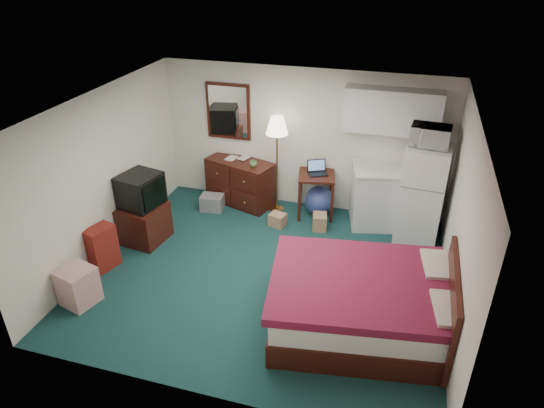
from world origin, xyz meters
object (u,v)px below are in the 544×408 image
(dresser, at_px, (241,182))
(tv_stand, at_px, (144,223))
(floor_lamp, at_px, (277,165))
(kitchen_counter, at_px, (380,197))
(desk, at_px, (316,194))
(suitcase, at_px, (102,248))
(bed, at_px, (364,304))
(fridge, at_px, (422,194))

(dresser, distance_m, tv_stand, 1.96)
(floor_lamp, height_order, tv_stand, floor_lamp)
(floor_lamp, relative_size, kitchen_counter, 1.72)
(floor_lamp, bearing_deg, kitchen_counter, 0.37)
(desk, height_order, kitchen_counter, kitchen_counter)
(desk, xyz_separation_m, kitchen_counter, (1.10, -0.02, 0.12))
(dresser, bearing_deg, desk, 15.82)
(tv_stand, distance_m, suitcase, 0.88)
(floor_lamp, distance_m, bed, 3.24)
(suitcase, bearing_deg, dresser, 80.33)
(desk, distance_m, suitcase, 3.63)
(suitcase, bearing_deg, floor_lamp, 67.94)
(suitcase, bearing_deg, desk, 59.68)
(fridge, relative_size, tv_stand, 2.38)
(kitchen_counter, height_order, fridge, fridge)
(dresser, relative_size, suitcase, 1.79)
(desk, distance_m, kitchen_counter, 1.11)
(dresser, xyz_separation_m, desk, (1.41, -0.05, -0.03))
(bed, height_order, suitcase, bed)
(dresser, bearing_deg, fridge, 11.61)
(floor_lamp, relative_size, desk, 2.25)
(desk, height_order, tv_stand, desk)
(dresser, xyz_separation_m, fridge, (3.16, -0.34, 0.38))
(dresser, distance_m, kitchen_counter, 2.52)
(kitchen_counter, bearing_deg, desk, 166.54)
(dresser, xyz_separation_m, floor_lamp, (0.71, -0.08, 0.46))
(floor_lamp, distance_m, kitchen_counter, 1.84)
(bed, distance_m, suitcase, 3.84)
(bed, xyz_separation_m, suitcase, (-3.83, 0.19, -0.01))
(desk, distance_m, tv_stand, 2.94)
(desk, bearing_deg, kitchen_counter, -12.23)
(dresser, height_order, fridge, fridge)
(bed, xyz_separation_m, tv_stand, (-3.62, 1.05, -0.05))
(dresser, bearing_deg, floor_lamp, 11.30)
(floor_lamp, bearing_deg, fridge, -6.14)
(fridge, distance_m, bed, 2.46)
(bed, bearing_deg, fridge, 67.17)
(bed, bearing_deg, desk, 104.93)
(kitchen_counter, bearing_deg, bed, -101.35)
(fridge, bearing_deg, kitchen_counter, 162.48)
(desk, xyz_separation_m, fridge, (1.74, -0.29, 0.41))
(tv_stand, bearing_deg, suitcase, -97.13)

